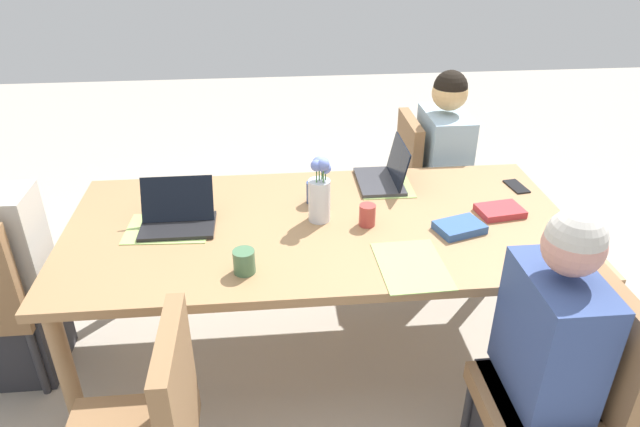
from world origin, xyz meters
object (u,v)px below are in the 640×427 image
at_px(dining_table, 320,236).
at_px(phone_black, 516,186).
at_px(laptop_far_left_mid, 385,175).
at_px(laptop_head_left_left_near, 178,218).
at_px(person_head_left_left_near, 4,278).
at_px(flower_vase, 321,189).
at_px(book_blue_cover, 500,211).
at_px(person_far_left_mid, 440,181).
at_px(chair_far_left_mid, 425,181).
at_px(chair_near_left_far, 567,389).
at_px(coffee_mug_near_left, 367,215).
at_px(coffee_mug_near_right, 244,261).
at_px(book_red_cover, 460,227).
at_px(coffee_mug_centre_left, 314,192).
at_px(person_near_left_far, 541,373).

distance_m(dining_table, phone_black, 1.05).
distance_m(laptop_far_left_mid, laptop_head_left_left_near, 1.05).
bearing_deg(person_head_left_left_near, flower_vase, -0.03).
height_order(laptop_far_left_mid, book_blue_cover, laptop_far_left_mid).
distance_m(dining_table, person_far_left_mid, 1.16).
height_order(chair_far_left_mid, chair_near_left_far, same).
distance_m(chair_far_left_mid, person_far_left_mid, 0.10).
relative_size(coffee_mug_near_left, coffee_mug_near_right, 1.02).
bearing_deg(laptop_head_left_left_near, person_head_left_left_near, -179.91).
bearing_deg(laptop_far_left_mid, person_head_left_left_near, -169.33).
relative_size(flower_vase, coffee_mug_near_left, 3.14).
xyz_separation_m(laptop_far_left_mid, book_red_cover, (0.23, -0.49, -0.03)).
height_order(laptop_head_left_left_near, coffee_mug_near_left, laptop_head_left_left_near).
relative_size(chair_near_left_far, laptop_head_left_left_near, 2.81).
relative_size(laptop_head_left_left_near, coffee_mug_centre_left, 3.05).
relative_size(dining_table, book_red_cover, 11.23).
bearing_deg(chair_near_left_far, chair_far_left_mid, 92.62).
height_order(dining_table, phone_black, phone_black).
height_order(dining_table, coffee_mug_near_left, coffee_mug_near_left).
xyz_separation_m(person_head_left_left_near, phone_black, (2.44, 0.23, 0.23)).
relative_size(person_head_left_left_near, laptop_head_left_left_near, 3.73).
xyz_separation_m(book_red_cover, book_blue_cover, (0.23, 0.13, -0.00)).
relative_size(person_far_left_mid, coffee_mug_near_left, 12.16).
bearing_deg(chair_far_left_mid, person_head_left_left_near, -158.45).
distance_m(coffee_mug_near_right, phone_black, 1.47).
height_order(chair_far_left_mid, person_far_left_mid, person_far_left_mid).
distance_m(laptop_far_left_mid, coffee_mug_near_right, 1.00).
relative_size(chair_far_left_mid, chair_near_left_far, 1.00).
bearing_deg(phone_black, coffee_mug_near_right, 106.57).
bearing_deg(coffee_mug_near_left, coffee_mug_near_right, -149.48).
bearing_deg(book_red_cover, person_far_left_mid, 60.49).
xyz_separation_m(chair_far_left_mid, book_red_cover, (-0.13, -1.01, 0.27)).
height_order(coffee_mug_near_left, coffee_mug_centre_left, coffee_mug_centre_left).
distance_m(dining_table, flower_vase, 0.22).
relative_size(person_far_left_mid, chair_near_left_far, 1.33).
bearing_deg(laptop_far_left_mid, flower_vase, -136.71).
relative_size(chair_near_left_far, book_red_cover, 4.50).
relative_size(person_far_left_mid, laptop_far_left_mid, 3.73).
distance_m(book_red_cover, book_blue_cover, 0.27).
xyz_separation_m(dining_table, book_blue_cover, (0.83, 0.01, 0.08)).
bearing_deg(chair_near_left_far, person_head_left_left_near, 159.07).
relative_size(chair_far_left_mid, book_blue_cover, 4.50).
relative_size(dining_table, flower_vase, 7.27).
bearing_deg(dining_table, flower_vase, 80.26).
bearing_deg(chair_near_left_far, phone_black, 79.19).
height_order(book_red_cover, book_blue_cover, book_red_cover).
bearing_deg(person_near_left_far, coffee_mug_centre_left, 127.60).
bearing_deg(flower_vase, phone_black, 13.00).
distance_m(dining_table, chair_near_left_far, 1.17).
relative_size(chair_near_left_far, coffee_mug_near_right, 9.38).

